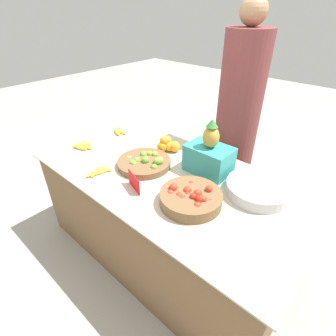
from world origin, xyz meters
name	(u,v)px	position (x,y,z in m)	size (l,w,h in m)	color
ground_plane	(168,249)	(0.00, 0.00, 0.00)	(12.00, 12.00, 0.00)	#A39E93
market_table	(168,215)	(0.00, 0.00, 0.37)	(1.88, 0.96, 0.73)	brown
lime_bowl	(145,162)	(-0.19, -0.02, 0.76)	(0.37, 0.37, 0.09)	brown
tomato_basket	(191,198)	(0.29, -0.14, 0.77)	(0.35, 0.35, 0.10)	brown
orange_pile	(168,145)	(-0.22, 0.24, 0.78)	(0.15, 0.14, 0.12)	orange
metal_bowl	(258,189)	(0.54, 0.20, 0.77)	(0.37, 0.37, 0.07)	#B7B7BF
price_sign	(134,182)	(-0.05, -0.26, 0.78)	(0.15, 0.05, 0.10)	red
produce_crate	(209,156)	(0.17, 0.21, 0.85)	(0.29, 0.20, 0.38)	teal
banana_bunch_front_center	(82,146)	(-0.76, -0.17, 0.75)	(0.17, 0.15, 0.04)	yellow
banana_bunch_back_center	(118,132)	(-0.75, 0.19, 0.75)	(0.17, 0.12, 0.03)	yellow
banana_bunch_front_right	(98,171)	(-0.36, -0.30, 0.75)	(0.11, 0.18, 0.03)	yellow
vendor_person	(236,130)	(0.06, 0.78, 0.81)	(0.34, 0.34, 1.75)	brown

